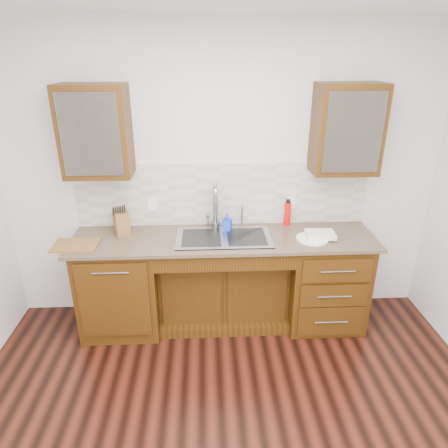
{
  "coord_description": "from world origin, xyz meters",
  "views": [
    {
      "loc": [
        -0.15,
        -1.78,
        2.42
      ],
      "look_at": [
        0.0,
        1.4,
        1.05
      ],
      "focal_mm": 32.0,
      "sensor_mm": 36.0,
      "label": 1
    }
  ],
  "objects_px": {
    "soap_bottle": "(227,222)",
    "water_bottle": "(287,214)",
    "knife_block": "(121,222)",
    "plate": "(312,239)",
    "cutting_board": "(76,245)"
  },
  "relations": [
    {
      "from": "knife_block",
      "to": "cutting_board",
      "type": "height_order",
      "value": "knife_block"
    },
    {
      "from": "water_bottle",
      "to": "plate",
      "type": "distance_m",
      "value": 0.39
    },
    {
      "from": "plate",
      "to": "knife_block",
      "type": "distance_m",
      "value": 1.71
    },
    {
      "from": "plate",
      "to": "knife_block",
      "type": "height_order",
      "value": "knife_block"
    },
    {
      "from": "water_bottle",
      "to": "knife_block",
      "type": "xyz_separation_m",
      "value": [
        -1.53,
        -0.12,
        -0.01
      ]
    },
    {
      "from": "soap_bottle",
      "to": "plate",
      "type": "distance_m",
      "value": 0.78
    },
    {
      "from": "soap_bottle",
      "to": "water_bottle",
      "type": "height_order",
      "value": "water_bottle"
    },
    {
      "from": "plate",
      "to": "knife_block",
      "type": "xyz_separation_m",
      "value": [
        -1.69,
        0.23,
        0.1
      ]
    },
    {
      "from": "knife_block",
      "to": "cutting_board",
      "type": "bearing_deg",
      "value": -165.64
    },
    {
      "from": "soap_bottle",
      "to": "knife_block",
      "type": "xyz_separation_m",
      "value": [
        -0.96,
        -0.0,
        0.02
      ]
    },
    {
      "from": "soap_bottle",
      "to": "water_bottle",
      "type": "distance_m",
      "value": 0.59
    },
    {
      "from": "water_bottle",
      "to": "cutting_board",
      "type": "bearing_deg",
      "value": -168.9
    },
    {
      "from": "soap_bottle",
      "to": "knife_block",
      "type": "bearing_deg",
      "value": -162.41
    },
    {
      "from": "soap_bottle",
      "to": "water_bottle",
      "type": "relative_size",
      "value": 0.74
    },
    {
      "from": "plate",
      "to": "cutting_board",
      "type": "height_order",
      "value": "cutting_board"
    }
  ]
}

